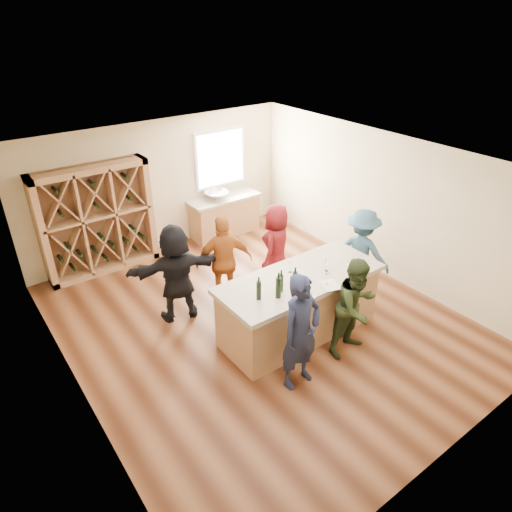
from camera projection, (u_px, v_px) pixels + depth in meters
floor at (258, 322)px, 7.95m from camera, size 6.00×7.00×0.10m
ceiling at (259, 160)px, 6.54m from camera, size 6.00×7.00×0.10m
wall_back at (159, 186)px, 9.74m from camera, size 6.00×0.10×2.80m
wall_front at (461, 379)px, 4.75m from camera, size 6.00×0.10×2.80m
wall_left at (62, 318)px, 5.67m from camera, size 0.10×7.00×2.80m
wall_right at (385, 205)px, 8.83m from camera, size 0.10×7.00×2.80m
window_frame at (220, 158)px, 10.29m from camera, size 1.30×0.06×1.30m
window_pane at (221, 159)px, 10.27m from camera, size 1.18×0.01×1.18m
wine_rack at (97, 220)px, 8.91m from camera, size 2.20×0.45×2.20m
back_counter_base at (225, 217)px, 10.69m from camera, size 1.60×0.58×0.86m
back_counter_top at (224, 198)px, 10.47m from camera, size 1.70×0.62×0.06m
sink at (217, 195)px, 10.31m from camera, size 0.54×0.54×0.19m
faucet at (212, 191)px, 10.40m from camera, size 0.02×0.02×0.30m
tasting_counter_base at (299, 307)px, 7.41m from camera, size 2.60×1.00×1.00m
tasting_counter_top at (301, 279)px, 7.15m from camera, size 2.72×1.12×0.08m
wine_bottle_a at (259, 291)px, 6.52m from camera, size 0.08×0.08×0.29m
wine_bottle_b at (278, 288)px, 6.55m from camera, size 0.11×0.11×0.33m
wine_bottle_c at (281, 283)px, 6.70m from camera, size 0.09×0.09×0.28m
wine_bottle_d at (295, 282)px, 6.70m from camera, size 0.10×0.10×0.32m
wine_glass_a at (307, 291)px, 6.59m from camera, size 0.09×0.09×0.19m
wine_glass_b at (327, 279)px, 6.88m from camera, size 0.09×0.09×0.19m
wine_glass_c at (354, 271)px, 7.11m from camera, size 0.08×0.08×0.17m
wine_glass_d at (327, 265)px, 7.23m from camera, size 0.08×0.08×0.19m
wine_glass_e at (354, 262)px, 7.35m from camera, size 0.08×0.08×0.18m
tasting_menu_a at (304, 296)px, 6.64m from camera, size 0.29×0.34×0.00m
tasting_menu_b at (330, 285)px, 6.92m from camera, size 0.33×0.38×0.00m
tasting_menu_c at (357, 268)px, 7.35m from camera, size 0.34×0.39×0.00m
person_near_left at (301, 332)px, 6.22m from camera, size 0.68×0.51×1.78m
person_near_right at (356, 307)px, 6.88m from camera, size 0.81×0.48×1.62m
person_server at (361, 253)px, 8.31m from camera, size 0.90×1.19×1.68m
person_far_mid at (224, 261)px, 8.00m from camera, size 1.12×0.85×1.71m
person_far_right at (276, 246)px, 8.58m from camera, size 0.96×0.86×1.64m
person_far_left at (176, 273)px, 7.61m from camera, size 1.71×0.97×1.75m
wine_glass_f at (290, 267)px, 7.20m from camera, size 0.07×0.07×0.18m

